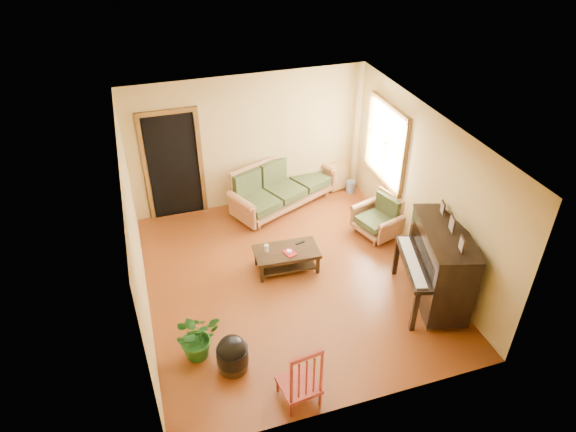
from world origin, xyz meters
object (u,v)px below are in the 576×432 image
object	(u,v)px
potted_plant	(197,336)
sofa	(284,185)
ceramic_crock	(350,186)
coffee_table	(287,259)
piano	(439,267)
footstool	(233,357)
armchair	(377,217)
red_chair	(299,371)

from	to	relation	value
potted_plant	sofa	bearing A→B (deg)	55.61
ceramic_crock	potted_plant	xyz separation A→B (m)	(-3.70, -3.35, 0.23)
coffee_table	piano	bearing A→B (deg)	-35.67
footstool	ceramic_crock	distance (m)	4.97
coffee_table	armchair	bearing A→B (deg)	13.62
piano	red_chair	bearing A→B (deg)	-141.30
ceramic_crock	red_chair	bearing A→B (deg)	-120.64
coffee_table	potted_plant	bearing A→B (deg)	-140.90
sofa	potted_plant	xyz separation A→B (m)	(-2.23, -3.26, -0.12)
red_chair	ceramic_crock	size ratio (longest dim) A/B	4.24
ceramic_crock	sofa	bearing A→B (deg)	-176.42
potted_plant	piano	bearing A→B (deg)	-0.20
coffee_table	red_chair	distance (m)	2.55
red_chair	potted_plant	bearing A→B (deg)	127.55
sofa	footstool	distance (m)	4.07
ceramic_crock	potted_plant	world-z (taller)	potted_plant
sofa	coffee_table	world-z (taller)	sofa
sofa	piano	world-z (taller)	piano
armchair	footstool	world-z (taller)	armchair
ceramic_crock	potted_plant	distance (m)	4.99
piano	ceramic_crock	size ratio (longest dim) A/B	6.28
potted_plant	ceramic_crock	bearing A→B (deg)	42.15
sofa	potted_plant	bearing A→B (deg)	-148.91
coffee_table	footstool	size ratio (longest dim) A/B	2.47
coffee_table	armchair	size ratio (longest dim) A/B	1.37
coffee_table	potted_plant	size ratio (longest dim) A/B	1.52
sofa	piano	size ratio (longest dim) A/B	1.48
footstool	ceramic_crock	bearing A→B (deg)	48.37
potted_plant	footstool	bearing A→B (deg)	-42.66
armchair	ceramic_crock	distance (m)	1.56
sofa	red_chair	size ratio (longest dim) A/B	2.19
armchair	footstool	distance (m)	3.83
coffee_table	piano	world-z (taller)	piano
red_chair	potted_plant	xyz separation A→B (m)	(-1.08, 1.08, -0.15)
piano	footstool	xyz separation A→B (m)	(-3.24, -0.35, -0.44)
sofa	footstool	bearing A→B (deg)	-141.33
red_chair	potted_plant	size ratio (longest dim) A/B	1.43
red_chair	ceramic_crock	world-z (taller)	red_chair
coffee_table	piano	size ratio (longest dim) A/B	0.72
piano	ceramic_crock	distance (m)	3.40
sofa	coffee_table	bearing A→B (deg)	-130.34
piano	footstool	world-z (taller)	piano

